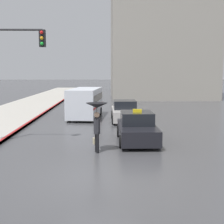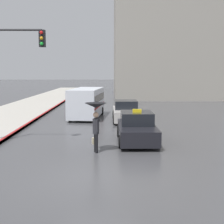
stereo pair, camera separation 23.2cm
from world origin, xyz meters
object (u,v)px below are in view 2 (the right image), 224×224
(ambulance_van, at_px, (87,101))
(pedestrian_with_umbrella, at_px, (96,114))
(taxi, at_px, (137,128))
(traffic_light, at_px, (9,62))
(sedan_red, at_px, (126,112))

(ambulance_van, height_order, pedestrian_with_umbrella, ambulance_van)
(taxi, xyz_separation_m, ambulance_van, (-3.12, 8.63, 0.57))
(ambulance_van, relative_size, traffic_light, 1.01)
(traffic_light, bearing_deg, sedan_red, 49.72)
(sedan_red, bearing_deg, pedestrian_with_umbrella, 78.67)
(ambulance_van, xyz_separation_m, traffic_light, (-3.08, -8.92, 2.73))
(taxi, height_order, ambulance_van, ambulance_van)
(traffic_light, bearing_deg, pedestrian_with_umbrella, -23.40)
(ambulance_van, relative_size, pedestrian_with_umbrella, 2.68)
(ambulance_van, bearing_deg, taxi, 115.79)
(taxi, bearing_deg, sedan_red, -88.49)
(sedan_red, xyz_separation_m, traffic_light, (-6.02, -7.11, 3.31))
(taxi, bearing_deg, ambulance_van, -70.10)
(taxi, relative_size, traffic_light, 0.72)
(ambulance_van, distance_m, pedestrian_with_umbrella, 10.82)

